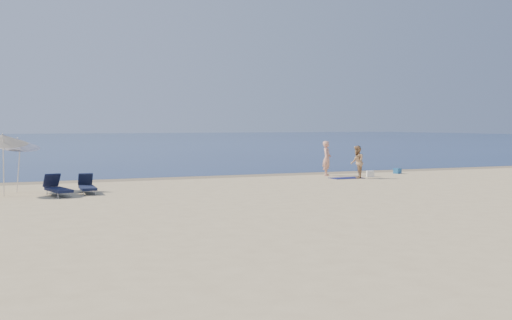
{
  "coord_description": "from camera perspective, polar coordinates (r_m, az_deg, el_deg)",
  "views": [
    {
      "loc": [
        -11.87,
        -10.84,
        2.63
      ],
      "look_at": [
        -0.43,
        16.0,
        1.0
      ],
      "focal_mm": 45.0,
      "sensor_mm": 36.0,
      "label": 1
    }
  ],
  "objects": [
    {
      "name": "person_left",
      "position": [
        32.91,
        6.32,
        0.15
      ],
      "size": [
        0.73,
        0.78,
        1.78
      ],
      "primitive_type": "imported",
      "rotation": [
        0.0,
        0.0,
        0.94
      ],
      "color": "tan",
      "rests_on": "ground"
    },
    {
      "name": "umbrella_near",
      "position": [
        26.61,
        -20.44,
        1.45
      ],
      "size": [
        2.22,
        2.24,
        2.27
      ],
      "rotation": [
        0.0,
        0.0,
        0.36
      ],
      "color": "silver",
      "rests_on": "ground"
    },
    {
      "name": "white_bag",
      "position": [
        32.57,
        10.12,
        -1.22
      ],
      "size": [
        0.44,
        0.42,
        0.3
      ],
      "primitive_type": "cube",
      "rotation": [
        0.0,
        0.0,
        -0.4
      ],
      "color": "white",
      "rests_on": "ground"
    },
    {
      "name": "blue_cooler",
      "position": [
        35.01,
        12.46,
        -0.95
      ],
      "size": [
        0.48,
        0.43,
        0.29
      ],
      "primitive_type": "cube",
      "rotation": [
        0.0,
        0.0,
        0.42
      ],
      "color": "#1B5995",
      "rests_on": "ground"
    },
    {
      "name": "lounger_right",
      "position": [
        24.65,
        -17.24,
        -2.4
      ],
      "size": [
        0.94,
        1.87,
        0.79
      ],
      "rotation": [
        0.0,
        0.0,
        0.21
      ],
      "color": "#121733",
      "rests_on": "ground"
    },
    {
      "name": "wet_sand_strip",
      "position": [
        32.59,
        -1.65,
        -1.43
      ],
      "size": [
        240.0,
        1.6,
        0.0
      ],
      "primitive_type": "cube",
      "color": "#847254",
      "rests_on": "ground"
    },
    {
      "name": "lounger_left",
      "position": [
        25.26,
        -14.77,
        -2.27
      ],
      "size": [
        0.6,
        1.68,
        0.74
      ],
      "rotation": [
        0.0,
        0.0,
        -0.03
      ],
      "color": "#121832",
      "rests_on": "ground"
    },
    {
      "name": "person_right",
      "position": [
        31.47,
        8.98,
        -0.18
      ],
      "size": [
        0.9,
        0.97,
        1.6
      ],
      "primitive_type": "imported",
      "rotation": [
        0.0,
        0.0,
        -2.06
      ],
      "color": "tan",
      "rests_on": "ground"
    },
    {
      "name": "umbrella_far",
      "position": [
        25.22,
        -21.6,
        1.73
      ],
      "size": [
        1.83,
        1.86,
        2.43
      ],
      "rotation": [
        0.0,
        0.0,
        -0.02
      ],
      "color": "silver",
      "rests_on": "ground"
    },
    {
      "name": "beach_towel",
      "position": [
        31.51,
        8.06,
        -1.6
      ],
      "size": [
        1.61,
        0.92,
        0.03
      ],
      "primitive_type": "cube",
      "rotation": [
        0.0,
        0.0,
        0.02
      ],
      "color": "#0D1245",
      "rests_on": "ground"
    },
    {
      "name": "sea",
      "position": [
        111.5,
        -16.97,
        1.7
      ],
      "size": [
        240.0,
        160.0,
        0.01
      ],
      "primitive_type": "cube",
      "color": "#0D214F",
      "rests_on": "ground"
    }
  ]
}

